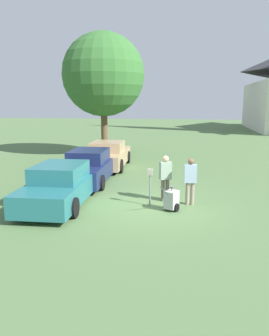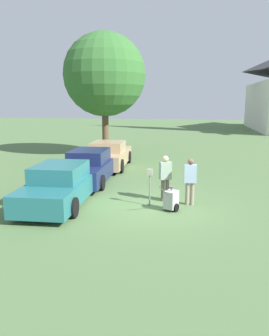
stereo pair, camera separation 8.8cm
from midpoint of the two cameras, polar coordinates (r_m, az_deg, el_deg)
ground_plane at (r=11.58m, az=2.56°, el=-6.62°), size 120.00×120.00×0.00m
parked_car_teal at (r=12.08m, az=-12.70°, el=-2.85°), size 2.18×5.14×1.44m
parked_car_navy at (r=15.11m, az=-7.93°, el=0.22°), size 2.11×5.08×1.48m
parked_car_tan at (r=18.25m, az=-4.76°, el=2.22°), size 2.24×4.71×1.46m
parking_meter at (r=11.37m, az=2.50°, el=-2.13°), size 0.18×0.09×1.32m
person_worker at (r=11.96m, az=5.19°, el=-1.30°), size 0.47×0.37×1.69m
person_supervisor at (r=11.63m, az=9.49°, el=-1.83°), size 0.44×0.26×1.67m
equipment_cart at (r=11.05m, az=6.23°, el=-5.47°), size 0.62×0.97×1.00m
shade_tree at (r=22.49m, az=-5.56°, el=15.83°), size 5.44×5.44×8.07m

